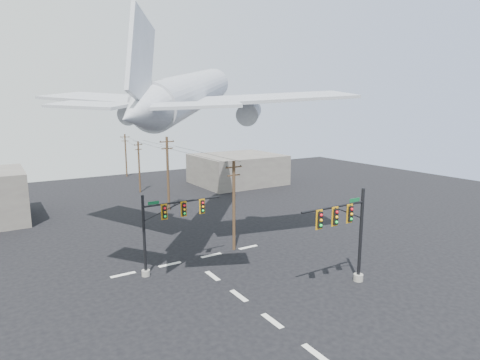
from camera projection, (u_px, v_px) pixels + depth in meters
ground at (272, 321)px, 25.27m from camera, size 120.00×120.00×0.00m
lane_markings at (229, 289)px, 29.72m from camera, size 14.00×21.20×0.01m
signal_mast_near at (348, 233)px, 29.51m from camera, size 6.31×0.81×7.34m
signal_mast_far at (165, 227)px, 32.13m from camera, size 7.03×0.73×6.60m
utility_pole_a at (234, 204)px, 36.99m from camera, size 1.69×0.28×8.43m
utility_pole_b at (168, 172)px, 51.25m from camera, size 1.93×0.32×9.52m
utility_pole_c at (139, 166)px, 62.10m from camera, size 1.54×0.76×8.00m
utility_pole_d at (126, 154)px, 76.00m from camera, size 1.58×0.79×8.12m
power_lines at (155, 145)px, 55.53m from camera, size 4.58×44.83×0.90m
airliner at (191, 94)px, 37.50m from camera, size 26.15×28.02×8.46m
building_right at (237, 169)px, 69.63m from camera, size 14.00×12.00×5.00m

